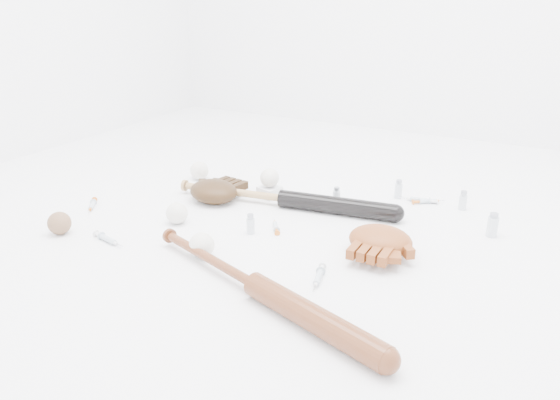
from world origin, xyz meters
The scene contains 22 objects.
bat_dark centered at (-0.06, 0.15, 0.03)m, with size 0.90×0.07×0.07m, color black, non-canonical shape.
bat_wood centered at (0.18, -0.45, 0.03)m, with size 0.91×0.07×0.07m, color brown, non-canonical shape.
glove_dark centered at (-0.33, 0.07, 0.04)m, with size 0.24×0.24×0.09m, color #301D0D, non-canonical shape.
glove_tan centered at (0.39, -0.04, 0.04)m, with size 0.24×0.24×0.09m, color brown, non-canonical shape.
trading_card centered at (-0.42, 0.20, 0.00)m, with size 0.07×0.10×0.01m, color gold.
pedestal centered at (-0.16, 0.22, 0.02)m, with size 0.08×0.08×0.04m, color white.
baseball_on_pedestal centered at (-0.16, 0.22, 0.08)m, with size 0.08×0.08×0.08m, color silver.
baseball_left centered at (-0.32, -0.16, 0.04)m, with size 0.08×0.08×0.08m, color silver.
baseball_upper centered at (-0.53, 0.26, 0.04)m, with size 0.08×0.08×0.08m, color silver.
baseball_mid centered at (-0.09, -0.33, 0.04)m, with size 0.08×0.08×0.08m, color silver.
baseball_aged centered at (-0.61, -0.42, 0.04)m, with size 0.08×0.08×0.08m, color brown.
syringe_0 centered at (-0.69, -0.20, 0.01)m, with size 0.15×0.03×0.02m, color #ADBCC6, non-canonical shape.
syringe_1 centered at (0.01, -0.04, 0.01)m, with size 0.14×0.02×0.02m, color #ADBCC6, non-canonical shape.
syringe_2 centered at (0.42, 0.45, 0.01)m, with size 0.15×0.03×0.02m, color #ADBCC6, non-canonical shape.
syringe_3 centered at (0.29, -0.29, 0.01)m, with size 0.16×0.03×0.02m, color #ADBCC6, non-canonical shape.
syringe_4 centered at (0.39, 0.45, 0.01)m, with size 0.16×0.03×0.02m, color #ADBCC6, non-canonical shape.
syringe_5 centered at (-0.42, -0.39, 0.01)m, with size 0.17×0.03×0.02m, color #ADBCC6, non-canonical shape.
vial_0 centered at (0.30, 0.45, 0.04)m, with size 0.03×0.03×0.08m, color silver.
vial_1 centered at (0.55, 0.45, 0.04)m, with size 0.03×0.03×0.07m, color silver.
vial_2 centered at (0.11, 0.27, 0.04)m, with size 0.03×0.03×0.07m, color silver.
vial_3 centered at (0.68, 0.25, 0.04)m, with size 0.04×0.04×0.08m, color silver.
vial_4 centered at (-0.04, -0.11, 0.04)m, with size 0.03×0.03×0.07m, color silver.
Camera 1 is at (0.85, -1.55, 0.78)m, focal length 35.00 mm.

